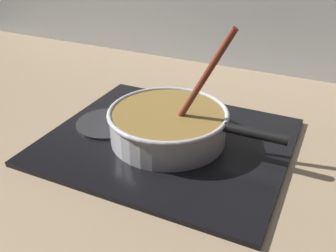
# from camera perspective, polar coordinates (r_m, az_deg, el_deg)

# --- Properties ---
(ground) EXTENTS (2.40, 1.60, 0.04)m
(ground) POSITION_cam_1_polar(r_m,az_deg,el_deg) (0.79, -8.87, -10.70)
(ground) COLOR #9E8466
(hob_plate) EXTENTS (0.56, 0.48, 0.01)m
(hob_plate) POSITION_cam_1_polar(r_m,az_deg,el_deg) (0.92, 0.00, -2.27)
(hob_plate) COLOR black
(hob_plate) RESTS_ON ground
(burner_ring) EXTENTS (0.20, 0.20, 0.01)m
(burner_ring) POSITION_cam_1_polar(r_m,az_deg,el_deg) (0.91, 0.00, -1.73)
(burner_ring) COLOR #592D0C
(burner_ring) RESTS_ON hob_plate
(spare_burner) EXTENTS (0.16, 0.16, 0.01)m
(spare_burner) POSITION_cam_1_polar(r_m,az_deg,el_deg) (0.99, -8.99, 0.42)
(spare_burner) COLOR #262628
(spare_burner) RESTS_ON hob_plate
(cooking_pan) EXTENTS (0.41, 0.28, 0.28)m
(cooking_pan) POSITION_cam_1_polar(r_m,az_deg,el_deg) (0.89, 0.10, 0.29)
(cooking_pan) COLOR silver
(cooking_pan) RESTS_ON hob_plate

